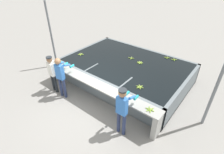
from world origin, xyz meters
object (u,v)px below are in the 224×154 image
banana_bunch_floating_3 (140,87)px  support_post_right (218,84)px  banana_bunch_floating_5 (167,58)px  knife_0 (55,65)px  banana_bunch_ledge_0 (122,94)px  banana_bunch_floating_2 (81,54)px  worker_0 (53,71)px  worker_2 (122,108)px  banana_bunch_floating_0 (174,60)px  support_post_left (51,36)px  banana_bunch_ledge_1 (150,110)px  banana_bunch_floating_1 (140,63)px  worker_1 (61,74)px  banana_bunch_floating_4 (131,58)px

banana_bunch_floating_3 → support_post_right: (2.11, 0.68, 0.67)m
banana_bunch_floating_5 → knife_0: (-3.45, -3.56, -0.01)m
banana_bunch_ledge_0 → knife_0: 3.38m
banana_bunch_floating_2 → knife_0: (-0.11, -1.36, -0.01)m
banana_bunch_floating_2 → banana_bunch_floating_5: bearing=33.5°
worker_0 → worker_2: worker_2 is taller
banana_bunch_floating_0 → banana_bunch_ledge_0: bearing=-96.5°
banana_bunch_floating_5 → support_post_left: bearing=-151.3°
banana_bunch_ledge_1 → support_post_left: bearing=171.5°
banana_bunch_floating_3 → support_post_left: support_post_left is taller
banana_bunch_floating_1 → support_post_left: size_ratio=0.09×
support_post_left → support_post_right: bearing=4.8°
banana_bunch_floating_2 → banana_bunch_floating_3: same height
knife_0 → support_post_left: size_ratio=0.10×
banana_bunch_floating_5 → banana_bunch_ledge_0: banana_bunch_ledge_0 is taller
banana_bunch_ledge_0 → support_post_right: support_post_right is taller
banana_bunch_floating_3 → worker_1: bearing=-154.5°
banana_bunch_floating_1 → banana_bunch_floating_3: 1.78m
banana_bunch_floating_0 → banana_bunch_ledge_1: (0.68, -3.52, 0.00)m
worker_0 → banana_bunch_ledge_1: (4.03, 0.47, -0.02)m
worker_2 → banana_bunch_floating_3: 1.33m
banana_bunch_floating_3 → banana_bunch_ledge_1: banana_bunch_ledge_1 is taller
worker_0 → banana_bunch_floating_4: worker_0 is taller
worker_1 → banana_bunch_floating_5: bearing=58.2°
banana_bunch_ledge_0 → support_post_right: bearing=30.3°
banana_bunch_floating_0 → banana_bunch_floating_2: 4.28m
banana_bunch_floating_0 → banana_bunch_ledge_0: size_ratio=0.93×
worker_0 → banana_bunch_floating_4: 3.43m
worker_2 → banana_bunch_floating_5: size_ratio=6.15×
banana_bunch_floating_5 → knife_0: bearing=-134.0°
banana_bunch_floating_1 → support_post_right: support_post_right is taller
banana_bunch_floating_5 → banana_bunch_ledge_0: 3.42m
worker_1 → support_post_right: bearing=22.3°
worker_2 → worker_1: bearing=179.3°
banana_bunch_floating_4 → knife_0: 3.33m
banana_bunch_floating_3 → knife_0: (-3.64, -0.84, -0.01)m
banana_bunch_floating_0 → banana_bunch_floating_1: size_ratio=0.94×
worker_1 → worker_2: worker_1 is taller
banana_bunch_floating_0 → worker_2: bearing=-89.0°
banana_bunch_floating_1 → banana_bunch_floating_2: size_ratio=1.02×
banana_bunch_ledge_0 → knife_0: banana_bunch_ledge_0 is taller
support_post_left → banana_bunch_ledge_1: bearing=-8.5°
banana_bunch_ledge_0 → banana_bunch_ledge_1: 1.08m
worker_0 → banana_bunch_floating_1: (2.30, 2.79, -0.03)m
banana_bunch_floating_5 → banana_bunch_ledge_0: size_ratio=0.98×
banana_bunch_floating_0 → banana_bunch_floating_5: bearing=-178.0°
banana_bunch_floating_2 → banana_bunch_floating_0: bearing=31.2°
support_post_right → banana_bunch_floating_0: bearing=134.1°
worker_2 → banana_bunch_ledge_1: bearing=40.1°
knife_0 → worker_2: bearing=-6.9°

